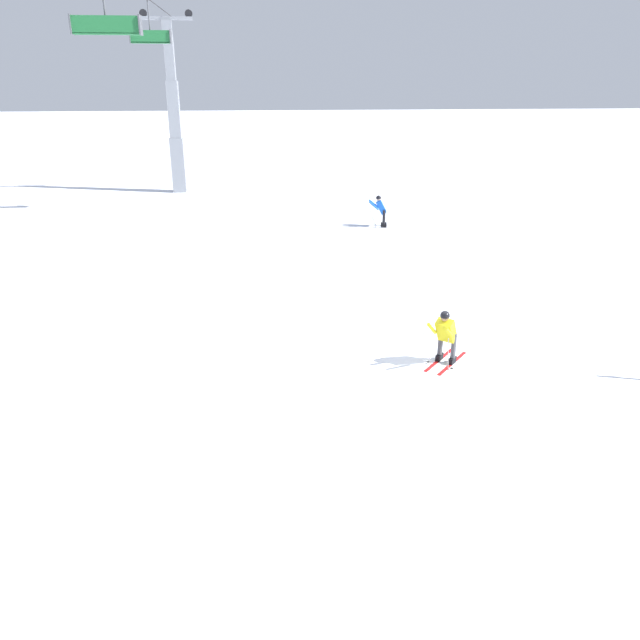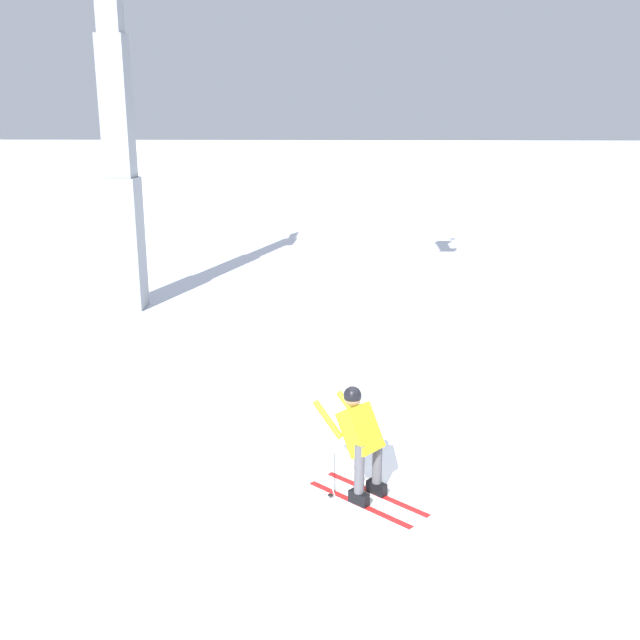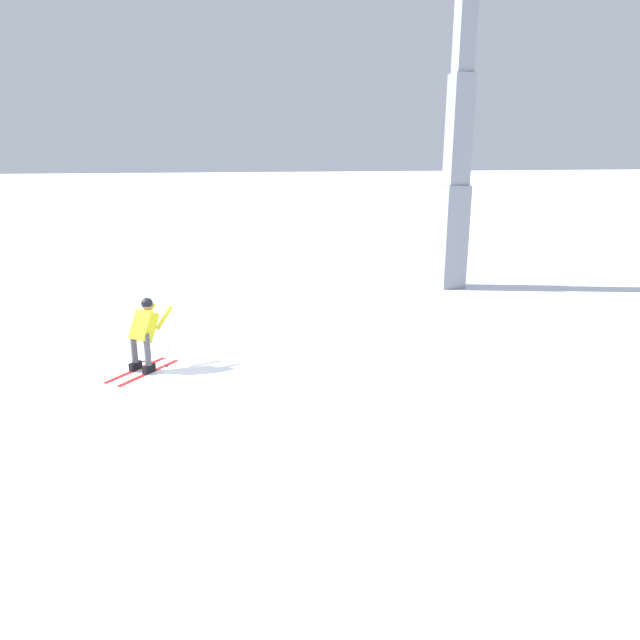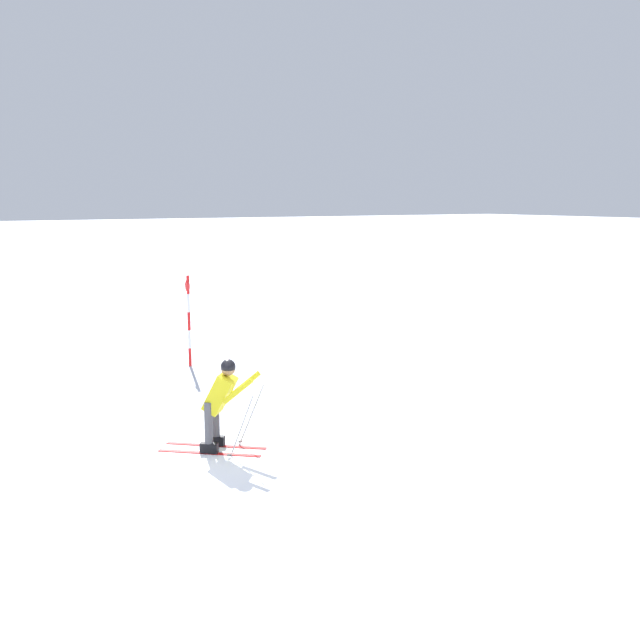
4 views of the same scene
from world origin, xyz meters
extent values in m
plane|color=white|center=(0.00, 0.00, 0.00)|extent=(260.00, 260.00, 0.00)
cube|color=red|center=(-0.52, -0.80, 0.01)|extent=(1.33, 1.16, 0.01)
cube|color=black|center=(-0.52, -0.80, 0.09)|extent=(0.28, 0.27, 0.16)
cylinder|color=#4C4C51|center=(-0.52, -0.80, 0.50)|extent=(0.13, 0.13, 0.67)
cube|color=red|center=(-0.28, -0.52, 0.01)|extent=(1.33, 1.16, 0.01)
cube|color=black|center=(-0.28, -0.52, 0.09)|extent=(0.28, 0.27, 0.16)
cylinder|color=#4C4C51|center=(-0.28, -0.52, 0.50)|extent=(0.13, 0.13, 0.67)
cube|color=gold|center=(-0.51, -0.57, 0.94)|extent=(0.66, 0.65, 0.66)
sphere|color=#997051|center=(-0.61, -0.48, 1.34)|extent=(0.22, 0.22, 0.22)
sphere|color=black|center=(-0.61, -0.48, 1.37)|extent=(0.24, 0.24, 0.24)
cylinder|color=gold|center=(-0.93, -0.51, 1.05)|extent=(0.43, 0.39, 0.44)
cylinder|color=gray|center=(-0.99, -0.52, 0.45)|extent=(0.44, 0.23, 1.14)
cylinder|color=black|center=(-0.89, -0.67, 0.05)|extent=(0.07, 0.07, 0.01)
cylinder|color=gold|center=(-0.63, -0.16, 1.05)|extent=(0.43, 0.39, 0.44)
cylinder|color=gray|center=(-0.63, -0.10, 0.45)|extent=(0.29, 0.40, 1.14)
cylinder|color=black|center=(-0.47, -0.18, 0.05)|extent=(0.07, 0.07, 0.01)
cylinder|color=red|center=(-2.30, -6.52, 0.22)|extent=(0.07, 0.07, 0.44)
cylinder|color=white|center=(-2.30, -6.52, 0.65)|extent=(0.07, 0.07, 0.44)
cylinder|color=red|center=(-2.30, -6.52, 1.09)|extent=(0.07, 0.07, 0.44)
cylinder|color=white|center=(-2.30, -6.52, 1.53)|extent=(0.07, 0.07, 0.44)
cylinder|color=red|center=(-2.30, -6.52, 1.96)|extent=(0.07, 0.07, 0.44)
cylinder|color=red|center=(-2.28, -6.52, 1.93)|extent=(0.01, 0.28, 0.28)
camera|label=1|loc=(-14.45, 4.06, 6.87)|focal=34.66mm
camera|label=2|loc=(-0.66, -9.29, 4.86)|focal=41.30mm
camera|label=3|loc=(11.47, 0.34, 4.31)|focal=33.12mm
camera|label=4|loc=(4.00, 9.98, 3.98)|focal=41.71mm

